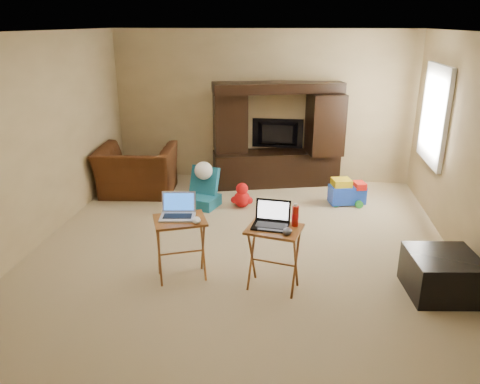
# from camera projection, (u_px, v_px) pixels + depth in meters

# --- Properties ---
(floor) EXTENTS (5.50, 5.50, 0.00)m
(floor) POSITION_uv_depth(u_px,v_px,m) (242.00, 248.00, 5.70)
(floor) COLOR #CEB88E
(floor) RESTS_ON ground
(ceiling) EXTENTS (5.50, 5.50, 0.00)m
(ceiling) POSITION_uv_depth(u_px,v_px,m) (242.00, 32.00, 4.85)
(ceiling) COLOR silver
(ceiling) RESTS_ON ground
(wall_back) EXTENTS (5.00, 0.00, 5.00)m
(wall_back) POSITION_uv_depth(u_px,v_px,m) (262.00, 107.00, 7.84)
(wall_back) COLOR tan
(wall_back) RESTS_ON ground
(wall_front) EXTENTS (5.00, 0.00, 5.00)m
(wall_front) POSITION_uv_depth(u_px,v_px,m) (185.00, 269.00, 2.71)
(wall_front) COLOR tan
(wall_front) RESTS_ON ground
(wall_left) EXTENTS (0.00, 5.50, 5.50)m
(wall_left) POSITION_uv_depth(u_px,v_px,m) (34.00, 142.00, 5.57)
(wall_left) COLOR tan
(wall_left) RESTS_ON ground
(wall_right) EXTENTS (0.00, 5.50, 5.50)m
(wall_right) POSITION_uv_depth(u_px,v_px,m) (475.00, 156.00, 4.98)
(wall_right) COLOR tan
(wall_right) RESTS_ON ground
(window_pane) EXTENTS (0.00, 1.20, 1.20)m
(window_pane) POSITION_uv_depth(u_px,v_px,m) (436.00, 115.00, 6.38)
(window_pane) COLOR white
(window_pane) RESTS_ON ground
(window_frame) EXTENTS (0.06, 1.14, 1.34)m
(window_frame) POSITION_uv_depth(u_px,v_px,m) (434.00, 115.00, 6.38)
(window_frame) COLOR white
(window_frame) RESTS_ON ground
(entertainment_center) EXTENTS (2.14, 1.04, 1.70)m
(entertainment_center) POSITION_uv_depth(u_px,v_px,m) (277.00, 135.00, 7.67)
(entertainment_center) COLOR black
(entertainment_center) RESTS_ON floor
(television) EXTENTS (0.86, 0.14, 0.50)m
(television) POSITION_uv_depth(u_px,v_px,m) (277.00, 134.00, 7.87)
(television) COLOR black
(television) RESTS_ON entertainment_center
(recliner) EXTENTS (1.25, 1.11, 0.76)m
(recliner) POSITION_uv_depth(u_px,v_px,m) (137.00, 171.00, 7.40)
(recliner) COLOR #4E2810
(recliner) RESTS_ON floor
(child_rocker) EXTENTS (0.56, 0.61, 0.58)m
(child_rocker) POSITION_uv_depth(u_px,v_px,m) (202.00, 188.00, 6.89)
(child_rocker) COLOR #186787
(child_rocker) RESTS_ON floor
(plush_toy) EXTENTS (0.34, 0.28, 0.38)m
(plush_toy) POSITION_uv_depth(u_px,v_px,m) (242.00, 195.00, 6.91)
(plush_toy) COLOR red
(plush_toy) RESTS_ON floor
(push_toy) EXTENTS (0.61, 0.50, 0.40)m
(push_toy) POSITION_uv_depth(u_px,v_px,m) (347.00, 191.00, 7.02)
(push_toy) COLOR blue
(push_toy) RESTS_ON floor
(ottoman) EXTENTS (0.73, 0.73, 0.42)m
(ottoman) POSITION_uv_depth(u_px,v_px,m) (442.00, 274.00, 4.69)
(ottoman) COLOR black
(ottoman) RESTS_ON floor
(tray_table_left) EXTENTS (0.64, 0.58, 0.68)m
(tray_table_left) POSITION_uv_depth(u_px,v_px,m) (181.00, 249.00, 4.94)
(tray_table_left) COLOR #975224
(tray_table_left) RESTS_ON floor
(tray_table_right) EXTENTS (0.60, 0.52, 0.68)m
(tray_table_right) POSITION_uv_depth(u_px,v_px,m) (273.00, 259.00, 4.73)
(tray_table_right) COLOR #945D24
(tray_table_right) RESTS_ON floor
(laptop_left) EXTENTS (0.39, 0.33, 0.24)m
(laptop_left) POSITION_uv_depth(u_px,v_px,m) (177.00, 207.00, 4.81)
(laptop_left) COLOR silver
(laptop_left) RESTS_ON tray_table_left
(laptop_right) EXTENTS (0.39, 0.33, 0.24)m
(laptop_right) POSITION_uv_depth(u_px,v_px,m) (271.00, 216.00, 4.60)
(laptop_right) COLOR black
(laptop_right) RESTS_ON tray_table_right
(mouse_left) EXTENTS (0.12, 0.16, 0.06)m
(mouse_left) POSITION_uv_depth(u_px,v_px,m) (196.00, 220.00, 4.72)
(mouse_left) COLOR white
(mouse_left) RESTS_ON tray_table_left
(mouse_right) EXTENTS (0.11, 0.15, 0.06)m
(mouse_right) POSITION_uv_depth(u_px,v_px,m) (287.00, 231.00, 4.48)
(mouse_right) COLOR #404045
(mouse_right) RESTS_ON tray_table_right
(water_bottle) EXTENTS (0.07, 0.07, 0.21)m
(water_bottle) POSITION_uv_depth(u_px,v_px,m) (295.00, 216.00, 4.63)
(water_bottle) COLOR red
(water_bottle) RESTS_ON tray_table_right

